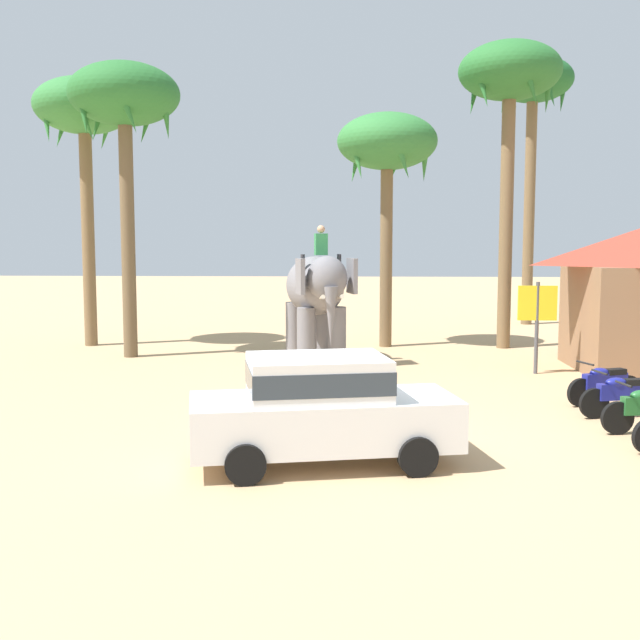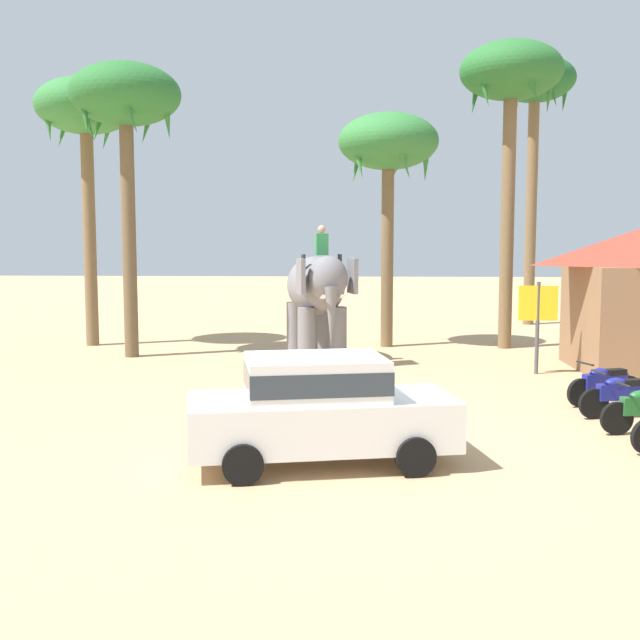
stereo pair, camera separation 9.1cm
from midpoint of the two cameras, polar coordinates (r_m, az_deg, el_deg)
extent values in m
plane|color=tan|center=(13.06, 2.27, -9.57)|extent=(120.00, 120.00, 0.00)
cube|color=white|center=(12.13, 0.33, -7.46)|extent=(4.36, 2.51, 0.76)
cube|color=white|center=(11.97, -0.14, -4.22)|extent=(2.38, 1.96, 0.64)
cube|color=#2D3842|center=(11.97, -0.14, -4.22)|extent=(2.40, 1.98, 0.35)
cylinder|color=black|center=(13.27, 5.21, -7.99)|extent=(0.62, 0.30, 0.60)
cylinder|color=black|center=(11.69, 7.27, -9.95)|extent=(0.62, 0.30, 0.60)
cylinder|color=black|center=(12.91, -5.92, -8.40)|extent=(0.62, 0.30, 0.60)
cylinder|color=black|center=(11.27, -5.47, -10.53)|extent=(0.62, 0.30, 0.60)
ellipsoid|color=slate|center=(22.51, -0.22, 2.55)|extent=(2.35, 3.41, 1.70)
cylinder|color=slate|center=(21.82, 1.41, -1.13)|extent=(0.52, 0.52, 1.60)
cylinder|color=slate|center=(21.64, -0.86, -1.19)|extent=(0.52, 0.52, 1.60)
cylinder|color=slate|center=(23.62, 0.37, -0.58)|extent=(0.52, 0.52, 1.60)
cylinder|color=slate|center=(23.45, -1.73, -0.63)|extent=(0.52, 0.52, 1.60)
ellipsoid|color=slate|center=(20.90, 0.69, 3.10)|extent=(1.32, 1.25, 1.20)
cube|color=slate|center=(21.16, 2.54, 3.27)|extent=(0.32, 0.80, 0.96)
cube|color=slate|center=(20.85, -1.30, 3.23)|extent=(0.32, 0.80, 0.96)
cone|color=slate|center=(20.54, 0.96, 0.25)|extent=(0.44, 0.44, 1.60)
cone|color=beige|center=(20.60, 1.64, 1.67)|extent=(0.26, 0.57, 0.21)
cone|color=beige|center=(20.49, 0.22, 1.64)|extent=(0.26, 0.57, 0.21)
cube|color=#338C4C|center=(21.63, 0.24, 5.59)|extent=(0.39, 0.32, 0.60)
sphere|color=tan|center=(21.63, 0.24, 6.70)|extent=(0.22, 0.22, 0.22)
cylinder|color=#333338|center=(21.76, 1.59, 4.14)|extent=(0.12, 0.12, 0.55)
cylinder|color=#333338|center=(21.54, -1.11, 4.13)|extent=(0.12, 0.12, 0.55)
cylinder|color=black|center=(14.96, 21.16, -6.77)|extent=(0.61, 0.20, 0.60)
cylinder|color=black|center=(14.89, 21.56, -4.42)|extent=(0.14, 0.55, 0.04)
cylinder|color=black|center=(16.10, 19.65, -5.83)|extent=(0.61, 0.24, 0.60)
cube|color=navy|center=(16.36, 21.50, -4.93)|extent=(1.04, 0.43, 0.32)
ellipsoid|color=navy|center=(16.25, 21.07, -4.34)|extent=(0.48, 0.34, 0.20)
cube|color=black|center=(16.46, 22.27, -4.26)|extent=(0.48, 0.32, 0.12)
cylinder|color=black|center=(16.03, 20.00, -3.64)|extent=(0.17, 0.54, 0.04)
cylinder|color=black|center=(17.14, 18.76, -5.10)|extent=(0.60, 0.31, 0.60)
cylinder|color=black|center=(17.87, 21.87, -4.77)|extent=(0.60, 0.31, 0.60)
cube|color=navy|center=(17.46, 20.37, -4.22)|extent=(1.02, 0.55, 0.32)
ellipsoid|color=navy|center=(17.34, 20.00, -3.67)|extent=(0.50, 0.38, 0.20)
cube|color=black|center=(17.59, 21.04, -3.58)|extent=(0.49, 0.36, 0.12)
cylinder|color=black|center=(17.09, 19.07, -3.03)|extent=(0.23, 0.53, 0.04)
cylinder|color=brown|center=(26.49, -16.51, 6.34)|extent=(0.41, 0.41, 7.56)
ellipsoid|color=#337A38|center=(26.83, -16.77, 14.87)|extent=(3.20, 3.20, 1.80)
cone|color=#337A38|center=(26.38, -14.21, 13.99)|extent=(0.40, 0.92, 1.64)
cone|color=#337A38|center=(27.71, -15.18, 13.58)|extent=(0.91, 0.57, 1.67)
cone|color=#337A38|center=(27.74, -18.17, 13.48)|extent=(0.73, 0.83, 1.69)
cone|color=#337A38|center=(26.44, -19.31, 13.83)|extent=(0.73, 0.83, 1.69)
cone|color=#337A38|center=(25.57, -16.82, 14.19)|extent=(0.91, 0.57, 1.67)
cylinder|color=brown|center=(23.58, -13.78, 6.37)|extent=(0.41, 0.41, 7.46)
ellipsoid|color=#286B2D|center=(23.94, -14.02, 15.82)|extent=(3.20, 3.20, 1.80)
cone|color=#286B2D|center=(23.54, -11.10, 14.82)|extent=(0.40, 0.92, 1.64)
cone|color=#286B2D|center=(24.84, -12.35, 14.33)|extent=(0.91, 0.57, 1.67)
cone|color=#286B2D|center=(24.81, -15.71, 14.25)|extent=(0.73, 0.83, 1.69)
cone|color=#286B2D|center=(23.49, -16.85, 14.70)|extent=(0.73, 0.83, 1.69)
cone|color=#286B2D|center=(22.67, -13.93, 15.11)|extent=(0.91, 0.57, 1.67)
cylinder|color=brown|center=(25.21, 5.08, 5.27)|extent=(0.40, 0.40, 6.40)
ellipsoid|color=#337A38|center=(25.39, 5.15, 12.97)|extent=(3.20, 3.20, 1.80)
cone|color=#337A38|center=(25.41, 7.91, 11.80)|extent=(0.40, 0.92, 1.64)
cone|color=#337A38|center=(26.49, 5.87, 11.58)|extent=(0.91, 0.57, 1.67)
cone|color=#337A38|center=(26.02, 2.90, 11.70)|extent=(0.73, 0.83, 1.69)
cone|color=#337A38|center=(24.62, 2.90, 12.03)|extent=(0.73, 0.83, 1.69)
cone|color=#337A38|center=(24.22, 6.14, 12.11)|extent=(0.91, 0.57, 1.67)
cylinder|color=brown|center=(25.49, 13.74, 7.52)|extent=(0.42, 0.42, 8.52)
ellipsoid|color=#286B2D|center=(26.01, 13.99, 17.39)|extent=(3.20, 3.20, 1.80)
cone|color=#286B2D|center=(26.16, 16.65, 16.14)|extent=(0.40, 0.92, 1.64)
cone|color=#286B2D|center=(27.09, 14.29, 15.84)|extent=(0.91, 0.57, 1.67)
cone|color=#286B2D|center=(26.44, 11.51, 16.15)|extent=(0.73, 0.83, 1.69)
cone|color=#286B2D|center=(25.07, 12.01, 16.71)|extent=(0.73, 0.83, 1.69)
cone|color=#286B2D|center=(24.89, 15.35, 16.71)|extent=(0.91, 0.57, 1.67)
cylinder|color=brown|center=(32.93, 15.36, 8.08)|extent=(0.44, 0.44, 9.66)
ellipsoid|color=#1E5B28|center=(33.51, 15.61, 16.70)|extent=(3.20, 3.20, 1.80)
cone|color=#1E5B28|center=(33.69, 17.66, 15.72)|extent=(0.40, 0.92, 1.64)
cone|color=#1E5B28|center=(34.59, 15.79, 15.51)|extent=(0.91, 0.57, 1.67)
cone|color=#1E5B28|center=(33.91, 13.66, 15.76)|extent=(0.73, 0.83, 1.69)
cone|color=#1E5B28|center=(32.55, 14.13, 16.17)|extent=(0.73, 0.83, 1.69)
cone|color=#1E5B28|center=(32.40, 16.71, 16.15)|extent=(0.91, 0.57, 1.67)
cylinder|color=#4C4C51|center=(20.85, 15.82, -0.58)|extent=(0.10, 0.10, 2.40)
cube|color=yellow|center=(20.79, 15.87, 1.20)|extent=(1.00, 0.08, 0.90)
camera|label=1|loc=(0.05, -89.86, 0.02)|focal=43.49mm
camera|label=2|loc=(0.05, 90.14, -0.02)|focal=43.49mm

